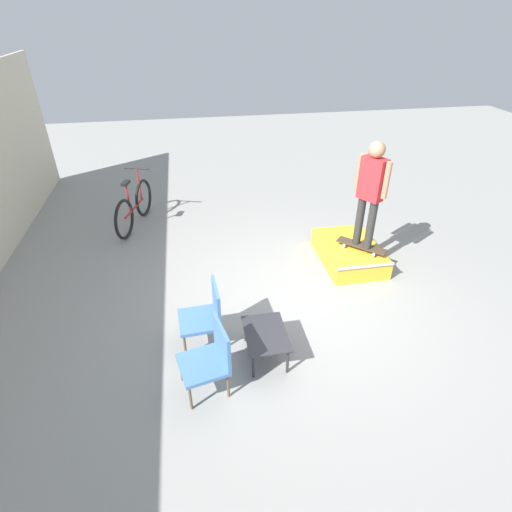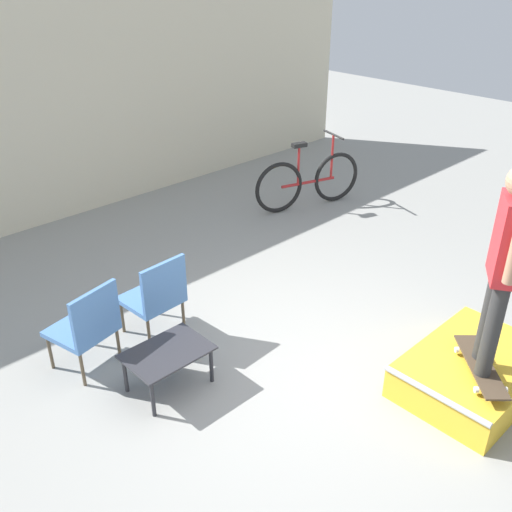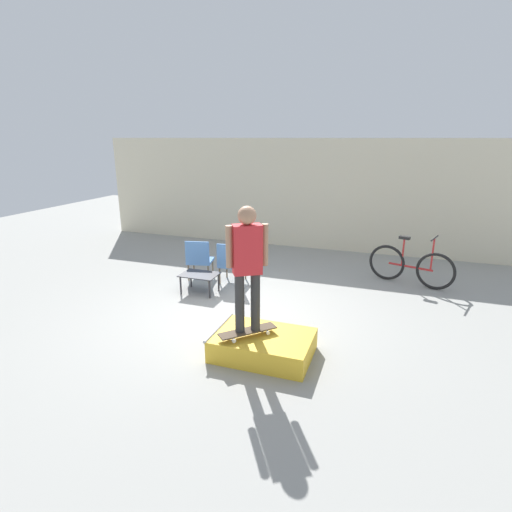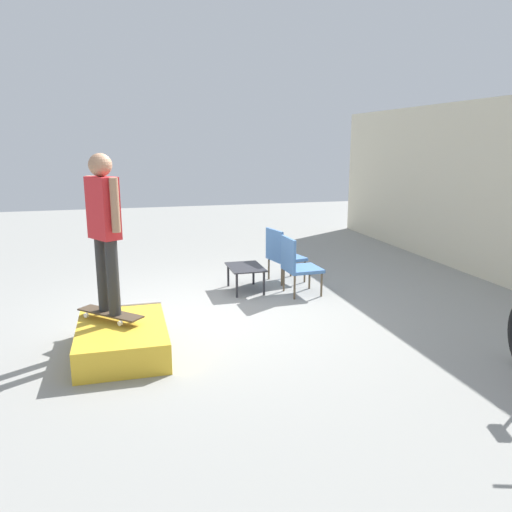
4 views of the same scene
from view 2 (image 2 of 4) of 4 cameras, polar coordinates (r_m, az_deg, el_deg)
name	(u,v)px [view 2 (image 2 of 4)]	position (r m, az deg, el deg)	size (l,w,h in m)	color
ground_plane	(306,377)	(5.42, 5.06, -11.94)	(24.00, 24.00, 0.00)	gray
house_wall_back	(41,117)	(8.42, -20.72, 12.84)	(12.00, 0.06, 3.00)	beige
skate_ramp_box	(473,372)	(5.55, 20.89, -10.79)	(1.40, 0.95, 0.35)	gold
skateboard_on_ramp	(480,366)	(5.23, 21.53, -10.19)	(0.73, 0.74, 0.07)	#473828
person_skater	(506,256)	(4.69, 23.76, 0.01)	(0.50, 0.37, 1.76)	#2D2D2D
coffee_table	(167,356)	(5.15, -8.84, -9.85)	(0.73, 0.52, 0.39)	#2D2D33
patio_chair_left	(87,325)	(5.43, -16.53, -6.63)	(0.62, 0.62, 0.90)	brown
patio_chair_right	(156,294)	(5.73, -9.95, -3.81)	(0.55, 0.55, 0.90)	brown
bicycle	(308,181)	(8.73, 5.27, 7.49)	(1.73, 0.67, 1.09)	black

